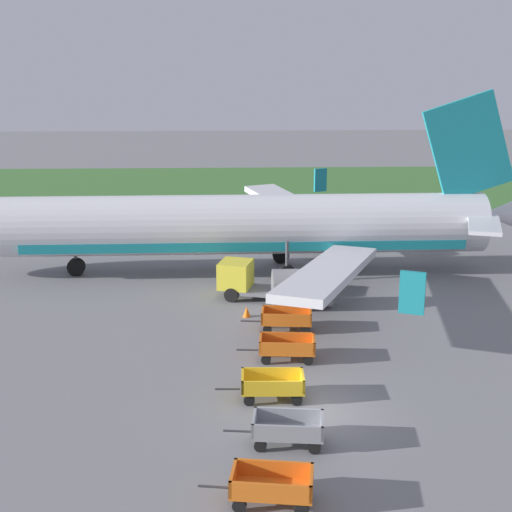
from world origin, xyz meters
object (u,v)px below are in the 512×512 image
baggage_cart_second_in_row (288,429)px  baggage_cart_nearest (272,486)px  baggage_cart_far_end (286,319)px  baggage_cart_third_in_row (272,385)px  baggage_cart_fourth_in_row (287,347)px  traffic_cone_near_plane (247,312)px  service_truck_beside_carts (244,279)px  airplane (261,226)px

baggage_cart_second_in_row → baggage_cart_nearest: bearing=-102.4°
baggage_cart_far_end → baggage_cart_third_in_row: bearing=-98.6°
baggage_cart_fourth_in_row → baggage_cart_third_in_row: bearing=-102.8°
traffic_cone_near_plane → baggage_cart_nearest: bearing=-88.9°
baggage_cart_far_end → traffic_cone_near_plane: size_ratio=6.53×
baggage_cart_nearest → baggage_cart_fourth_in_row: (1.34, 11.02, 0.00)m
baggage_cart_third_in_row → baggage_cart_fourth_in_row: 4.02m
baggage_cart_nearest → service_truck_beside_carts: 19.94m
airplane → baggage_cart_far_end: bearing=-85.3°
baggage_cart_third_in_row → traffic_cone_near_plane: size_ratio=6.46×
baggage_cart_second_in_row → baggage_cart_fourth_in_row: same height
airplane → baggage_cart_nearest: size_ratio=10.37×
airplane → baggage_cart_fourth_in_row: (0.58, -13.82, -2.45)m
baggage_cart_fourth_in_row → traffic_cone_near_plane: size_ratio=6.52×
baggage_cart_third_in_row → traffic_cone_near_plane: (-0.77, 9.65, -0.33)m
airplane → baggage_cart_fourth_in_row: size_ratio=10.43×
baggage_cart_second_in_row → traffic_cone_near_plane: 13.29m
baggage_cart_fourth_in_row → service_truck_beside_carts: bearing=101.0°
baggage_cart_second_in_row → baggage_cart_far_end: 11.23m
baggage_cart_nearest → baggage_cart_third_in_row: same height
airplane → baggage_cart_fourth_in_row: 14.05m
baggage_cart_fourth_in_row → service_truck_beside_carts: size_ratio=0.76×
baggage_cart_fourth_in_row → baggage_cart_nearest: bearing=-96.9°
baggage_cart_fourth_in_row → baggage_cart_far_end: 3.71m
baggage_cart_third_in_row → baggage_cart_nearest: bearing=-93.6°
baggage_cart_second_in_row → baggage_cart_third_in_row: (-0.33, 3.58, 0.00)m
baggage_cart_second_in_row → baggage_cart_fourth_in_row: bearing=85.7°
airplane → baggage_cart_third_in_row: (-0.32, -17.74, -2.45)m
airplane → service_truck_beside_carts: airplane is taller
airplane → service_truck_beside_carts: 5.41m
baggage_cart_far_end → service_truck_beside_carts: size_ratio=0.76×
baggage_cart_third_in_row → baggage_cart_far_end: 7.71m
service_truck_beside_carts → traffic_cone_near_plane: service_truck_beside_carts is taller
airplane → baggage_cart_third_in_row: airplane is taller
traffic_cone_near_plane → airplane: bearing=82.3°
baggage_cart_third_in_row → baggage_cart_far_end: same height
airplane → baggage_cart_third_in_row: bearing=-91.0°
baggage_cart_far_end → service_truck_beside_carts: service_truck_beside_carts is taller
baggage_cart_nearest → baggage_cart_fourth_in_row: size_ratio=1.01×
baggage_cart_third_in_row → service_truck_beside_carts: bearing=93.7°
baggage_cart_fourth_in_row → traffic_cone_near_plane: (-1.66, 5.73, -0.33)m
baggage_cart_nearest → baggage_cart_far_end: 14.80m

